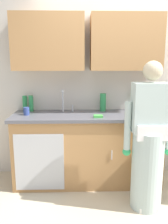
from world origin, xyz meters
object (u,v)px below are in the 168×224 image
object	(u,v)px
bottle_water_short	(134,101)
bottle_cleaner_spray	(149,101)
cup_by_sink	(26,111)
bottle_soap	(31,103)
sponge	(98,116)
knife_on_counter	(137,116)
person_at_sink	(148,148)
sink	(66,115)
bottle_dish_liquid	(103,102)
bottle_water_tall	(25,103)

from	to	relation	value
bottle_water_short	bottle_cleaner_spray	size ratio (longest dim) A/B	0.92
bottle_water_short	cup_by_sink	distance (m)	1.47
bottle_soap	sponge	distance (m)	0.99
bottle_water_short	cup_by_sink	world-z (taller)	bottle_water_short
knife_on_counter	bottle_water_short	bearing A→B (deg)	-41.83
person_at_sink	cup_by_sink	size ratio (longest dim) A/B	16.24
sink	person_at_sink	xyz separation A→B (m)	(0.92, -0.62, -0.23)
bottle_dish_liquid	cup_by_sink	bearing A→B (deg)	-167.60
bottle_water_short	bottle_dish_liquid	distance (m)	0.44
person_at_sink	sponge	world-z (taller)	person_at_sink
bottle_water_short	bottle_soap	world-z (taller)	bottle_water_short
knife_on_counter	sponge	xyz separation A→B (m)	(-0.49, -0.05, 0.01)
bottle_soap	cup_by_sink	distance (m)	0.25
bottle_water_tall	bottle_dish_liquid	size ratio (longest dim) A/B	0.86
bottle_soap	knife_on_counter	bearing A→B (deg)	-14.34
person_at_sink	knife_on_counter	bearing A→B (deg)	91.88
bottle_cleaner_spray	knife_on_counter	xyz separation A→B (m)	(-0.25, -0.34, -0.14)
bottle_soap	cup_by_sink	bearing A→B (deg)	-93.58
person_at_sink	knife_on_counter	distance (m)	0.54
bottle_dish_liquid	person_at_sink	bearing A→B (deg)	-62.98
bottle_water_tall	cup_by_sink	xyz separation A→B (m)	(0.07, -0.27, -0.06)
bottle_water_tall	bottle_water_short	size ratio (longest dim) A/B	0.82
bottle_water_short	bottle_cleaner_spray	xyz separation A→B (m)	(0.20, -0.03, 0.01)
sink	cup_by_sink	bearing A→B (deg)	-175.84
sink	bottle_soap	world-z (taller)	sink
bottle_water_tall	bottle_dish_liquid	xyz separation A→B (m)	(1.08, -0.05, 0.02)
person_at_sink	sink	bearing A→B (deg)	145.85
bottle_cleaner_spray	bottle_dish_liquid	distance (m)	0.65
bottle_water_tall	knife_on_counter	world-z (taller)	bottle_water_tall
bottle_water_tall	bottle_soap	distance (m)	0.09
bottle_soap	bottle_cleaner_spray	bearing A→B (deg)	-0.36
person_at_sink	sponge	xyz separation A→B (m)	(-0.51, 0.42, 0.26)
sink	sponge	distance (m)	0.46
bottle_water_tall	bottle_cleaner_spray	bearing A→B (deg)	-1.13
bottle_cleaner_spray	bottle_dish_liquid	xyz separation A→B (m)	(-0.65, -0.01, -0.02)
sink	knife_on_counter	distance (m)	0.92
bottle_water_short	person_at_sink	bearing A→B (deg)	-91.88
bottle_dish_liquid	sink	bearing A→B (deg)	-160.00
sink	knife_on_counter	world-z (taller)	sink
cup_by_sink	bottle_water_short	bearing A→B (deg)	10.20
cup_by_sink	bottle_soap	bearing A→B (deg)	86.42
bottle_water_short	bottle_soap	xyz separation A→B (m)	(-1.43, -0.02, -0.02)
bottle_soap	bottle_dish_liquid	size ratio (longest dim) A/B	0.89
bottle_cleaner_spray	sponge	world-z (taller)	bottle_cleaner_spray
sink	bottle_water_tall	world-z (taller)	sink
bottle_water_short	bottle_cleaner_spray	distance (m)	0.21
bottle_cleaner_spray	bottle_dish_liquid	bearing A→B (deg)	-179.03
bottle_water_short	sponge	xyz separation A→B (m)	(-0.54, -0.42, -0.11)
person_at_sink	bottle_soap	world-z (taller)	person_at_sink
bottle_water_short	bottle_cleaner_spray	world-z (taller)	bottle_cleaner_spray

